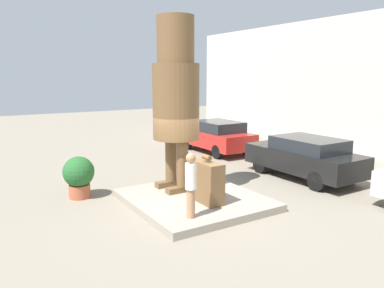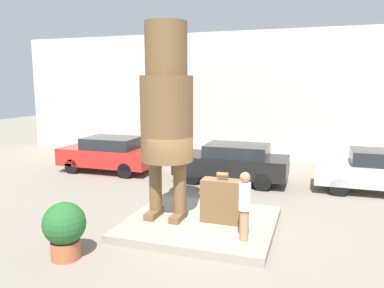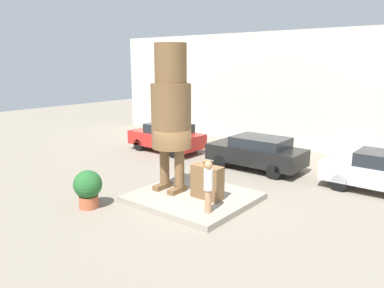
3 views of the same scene
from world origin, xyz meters
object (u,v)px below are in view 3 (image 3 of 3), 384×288
at_px(parked_car_red, 167,137).
at_px(parked_car_black, 257,152).
at_px(planter_pot, 88,187).
at_px(tourist, 208,185).
at_px(statue_figure, 171,107).
at_px(giant_suitcase, 207,182).

xyz_separation_m(parked_car_red, parked_car_black, (5.62, -0.05, -0.00)).
distance_m(parked_car_black, planter_pot, 7.97).
bearing_deg(tourist, statue_figure, 158.69).
height_order(giant_suitcase, parked_car_red, giant_suitcase).
relative_size(parked_car_black, planter_pot, 3.37).
bearing_deg(planter_pot, parked_car_black, 74.44).
bearing_deg(statue_figure, parked_car_black, 81.50).
relative_size(tourist, parked_car_black, 0.38).
xyz_separation_m(giant_suitcase, parked_car_black, (-0.79, 4.88, 0.02)).
bearing_deg(parked_car_black, tourist, 104.99).
xyz_separation_m(statue_figure, parked_car_red, (-4.87, 5.03, -2.47)).
xyz_separation_m(tourist, parked_car_red, (-7.20, 5.94, -0.30)).
height_order(tourist, planter_pot, tourist).
height_order(statue_figure, planter_pot, statue_figure).
xyz_separation_m(tourist, planter_pot, (-3.72, -1.78, -0.40)).
xyz_separation_m(giant_suitcase, parked_car_red, (-6.41, 4.93, 0.03)).
xyz_separation_m(giant_suitcase, planter_pot, (-2.93, -2.79, -0.08)).
bearing_deg(giant_suitcase, parked_car_black, 99.24).
relative_size(giant_suitcase, parked_car_red, 0.33).
distance_m(giant_suitcase, parked_car_black, 4.95).
bearing_deg(parked_car_red, giant_suitcase, 142.45).
bearing_deg(statue_figure, giant_suitcase, 3.91).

